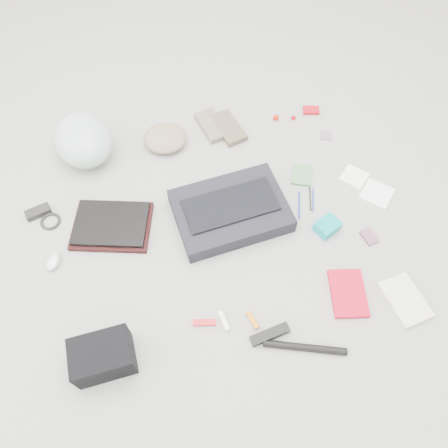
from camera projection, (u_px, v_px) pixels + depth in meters
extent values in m
plane|color=gray|center=(224.00, 230.00, 1.89)|extent=(4.00, 4.00, 0.00)
cube|color=black|center=(231.00, 211.00, 1.89)|extent=(0.50, 0.38, 0.08)
cube|color=black|center=(231.00, 205.00, 1.85)|extent=(0.41, 0.21, 0.01)
cube|color=black|center=(112.00, 226.00, 1.89)|extent=(0.39, 0.33, 0.02)
cube|color=black|center=(111.00, 223.00, 1.87)|extent=(0.36, 0.30, 0.02)
ellipsoid|color=#AFC9C2|center=(83.00, 140.00, 2.03)|extent=(0.33, 0.38, 0.20)
ellipsoid|color=#8A745D|center=(165.00, 138.00, 2.12)|extent=(0.27, 0.27, 0.07)
cube|color=#706357|center=(212.00, 126.00, 2.19)|extent=(0.15, 0.22, 0.03)
cube|color=brown|center=(228.00, 128.00, 2.18)|extent=(0.15, 0.23, 0.03)
cube|color=black|center=(38.00, 212.00, 1.92)|extent=(0.11, 0.07, 0.03)
torus|color=black|center=(50.00, 221.00, 1.90)|extent=(0.11, 0.11, 0.01)
ellipsoid|color=silver|center=(53.00, 261.00, 1.79)|extent=(0.08, 0.10, 0.03)
cube|color=black|center=(103.00, 356.00, 1.54)|extent=(0.21, 0.15, 0.14)
cube|color=red|center=(204.00, 323.00, 1.66)|extent=(0.09, 0.04, 0.01)
cylinder|color=white|center=(224.00, 321.00, 1.66)|extent=(0.03, 0.08, 0.02)
cylinder|color=orange|center=(253.00, 320.00, 1.67)|extent=(0.04, 0.07, 0.02)
cube|color=black|center=(270.00, 334.00, 1.63)|extent=(0.16, 0.06, 0.03)
cylinder|color=black|center=(305.00, 347.00, 1.61)|extent=(0.30, 0.13, 0.03)
cube|color=red|center=(348.00, 293.00, 1.72)|extent=(0.17, 0.22, 0.02)
cube|color=beige|center=(405.00, 300.00, 1.71)|extent=(0.16, 0.21, 0.02)
cube|color=#497E4A|center=(302.00, 175.00, 2.04)|extent=(0.13, 0.14, 0.01)
cylinder|color=navy|center=(299.00, 205.00, 1.95)|extent=(0.06, 0.14, 0.01)
cylinder|color=black|center=(310.00, 199.00, 1.97)|extent=(0.05, 0.13, 0.01)
cylinder|color=navy|center=(313.00, 200.00, 1.97)|extent=(0.05, 0.12, 0.01)
cube|color=#059599|center=(327.00, 226.00, 1.87)|extent=(0.12, 0.11, 0.05)
cube|color=#7D5061|center=(369.00, 237.00, 1.86)|extent=(0.06, 0.08, 0.01)
cube|color=white|center=(354.00, 177.00, 2.04)|extent=(0.15, 0.15, 0.01)
cube|color=white|center=(377.00, 194.00, 1.98)|extent=(0.18, 0.18, 0.01)
sphere|color=red|center=(276.00, 118.00, 2.22)|extent=(0.03, 0.03, 0.03)
sphere|color=maroon|center=(276.00, 118.00, 2.22)|extent=(0.03, 0.03, 0.02)
sphere|color=#A50306|center=(293.00, 118.00, 2.22)|extent=(0.03, 0.03, 0.02)
cube|color=#AE101A|center=(311.00, 110.00, 2.25)|extent=(0.09, 0.07, 0.02)
cube|color=slate|center=(326.00, 135.00, 2.17)|extent=(0.07, 0.08, 0.00)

